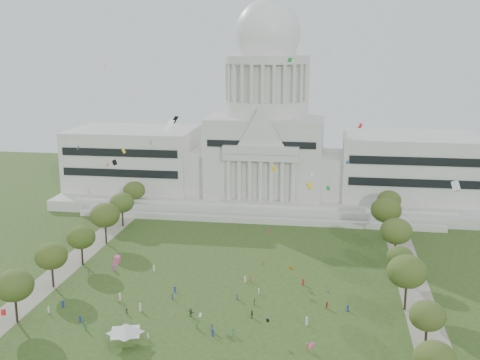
% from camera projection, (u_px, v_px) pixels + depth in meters
% --- Properties ---
extents(ground, '(400.00, 400.00, 0.00)m').
position_uv_depth(ground, '(209.00, 330.00, 133.51)').
color(ground, '#32481C').
rests_on(ground, ground).
extents(capitol, '(160.00, 64.50, 91.30)m').
position_uv_depth(capitol, '(267.00, 146.00, 237.88)').
color(capitol, beige).
rests_on(capitol, ground).
extents(path_left, '(8.00, 160.00, 0.04)m').
position_uv_depth(path_left, '(64.00, 269.00, 169.57)').
color(path_left, gray).
rests_on(path_left, ground).
extents(path_right, '(8.00, 160.00, 0.04)m').
position_uv_depth(path_right, '(414.00, 290.00, 155.22)').
color(path_right, gray).
rests_on(path_right, ground).
extents(row_tree_r_0, '(7.67, 7.67, 10.91)m').
position_uv_depth(row_tree_r_0, '(435.00, 359.00, 106.19)').
color(row_tree_r_0, black).
rests_on(row_tree_r_0, ground).
extents(row_tree_l_1, '(8.86, 8.86, 12.59)m').
position_uv_depth(row_tree_l_1, '(14.00, 286.00, 135.24)').
color(row_tree_l_1, black).
rests_on(row_tree_l_1, ground).
extents(row_tree_r_1, '(7.58, 7.58, 10.78)m').
position_uv_depth(row_tree_r_1, '(428.00, 316.00, 123.20)').
color(row_tree_r_1, black).
rests_on(row_tree_r_1, ground).
extents(row_tree_l_2, '(8.42, 8.42, 11.97)m').
position_uv_depth(row_tree_l_2, '(51.00, 256.00, 155.00)').
color(row_tree_l_2, black).
rests_on(row_tree_l_2, ground).
extents(row_tree_r_2, '(9.55, 9.55, 13.58)m').
position_uv_depth(row_tree_r_2, '(407.00, 272.00, 141.53)').
color(row_tree_r_2, black).
rests_on(row_tree_r_2, ground).
extents(row_tree_l_3, '(8.12, 8.12, 11.55)m').
position_uv_depth(row_tree_l_3, '(81.00, 237.00, 170.92)').
color(row_tree_l_3, black).
rests_on(row_tree_l_3, ground).
extents(row_tree_r_3, '(7.01, 7.01, 9.98)m').
position_uv_depth(row_tree_r_3, '(400.00, 257.00, 158.49)').
color(row_tree_r_3, black).
rests_on(row_tree_r_3, ground).
extents(row_tree_l_4, '(9.29, 9.29, 13.21)m').
position_uv_depth(row_tree_l_4, '(105.00, 215.00, 188.47)').
color(row_tree_l_4, black).
rests_on(row_tree_l_4, ground).
extents(row_tree_r_4, '(9.19, 9.19, 13.06)m').
position_uv_depth(row_tree_r_4, '(396.00, 231.00, 172.92)').
color(row_tree_r_4, black).
rests_on(row_tree_r_4, ground).
extents(row_tree_l_5, '(8.33, 8.33, 11.85)m').
position_uv_depth(row_tree_l_5, '(122.00, 203.00, 206.76)').
color(row_tree_l_5, black).
rests_on(row_tree_l_5, ground).
extents(row_tree_r_5, '(9.82, 9.82, 13.96)m').
position_uv_depth(row_tree_r_5, '(386.00, 210.00, 192.37)').
color(row_tree_r_5, black).
rests_on(row_tree_r_5, ground).
extents(row_tree_l_6, '(8.19, 8.19, 11.64)m').
position_uv_depth(row_tree_l_6, '(134.00, 190.00, 224.50)').
color(row_tree_l_6, black).
rests_on(row_tree_l_6, ground).
extents(row_tree_r_6, '(8.42, 8.42, 11.97)m').
position_uv_depth(row_tree_r_6, '(389.00, 200.00, 209.59)').
color(row_tree_r_6, black).
rests_on(row_tree_r_6, ground).
extents(event_tent, '(10.30, 10.30, 4.63)m').
position_uv_depth(event_tent, '(125.00, 328.00, 126.76)').
color(event_tent, '#4C4C4C').
rests_on(event_tent, ground).
extents(person_0, '(0.92, 0.79, 1.60)m').
position_uv_depth(person_0, '(348.00, 308.00, 142.63)').
color(person_0, navy).
rests_on(person_0, ground).
extents(person_2, '(1.02, 0.89, 1.79)m').
position_uv_depth(person_2, '(327.00, 305.00, 143.89)').
color(person_2, '#B21E1E').
rests_on(person_2, ground).
extents(person_3, '(0.75, 1.25, 1.84)m').
position_uv_depth(person_3, '(233.00, 332.00, 130.70)').
color(person_3, '#33723F').
rests_on(person_3, ground).
extents(person_4, '(0.67, 1.18, 1.97)m').
position_uv_depth(person_4, '(252.00, 314.00, 139.07)').
color(person_4, '#26262B').
rests_on(person_4, ground).
extents(person_5, '(1.98, 1.35, 1.99)m').
position_uv_depth(person_5, '(191.00, 312.00, 139.88)').
color(person_5, '#33723F').
rests_on(person_5, ground).
extents(person_7, '(0.74, 0.63, 1.74)m').
position_uv_depth(person_7, '(148.00, 336.00, 128.80)').
color(person_7, silver).
rests_on(person_7, ground).
extents(person_8, '(0.81, 0.56, 1.55)m').
position_uv_depth(person_8, '(127.00, 311.00, 141.13)').
color(person_8, '#4C4C51').
rests_on(person_8, ground).
extents(person_9, '(1.35, 1.29, 1.91)m').
position_uv_depth(person_9, '(308.00, 347.00, 124.28)').
color(person_9, olive).
rests_on(person_9, ground).
extents(person_10, '(0.62, 0.99, 1.60)m').
position_uv_depth(person_10, '(254.00, 302.00, 146.15)').
color(person_10, '#33723F').
rests_on(person_10, ground).
extents(distant_crowd, '(61.08, 36.88, 1.95)m').
position_uv_depth(distant_crowd, '(172.00, 297.00, 148.41)').
color(distant_crowd, navy).
rests_on(distant_crowd, ground).
extents(kite_swarm, '(85.04, 107.02, 58.22)m').
position_uv_depth(kite_swarm, '(230.00, 192.00, 132.11)').
color(kite_swarm, blue).
rests_on(kite_swarm, ground).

